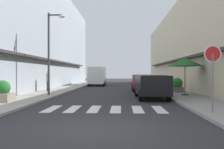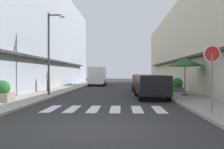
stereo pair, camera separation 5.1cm
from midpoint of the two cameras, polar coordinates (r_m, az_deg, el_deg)
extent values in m
plane|color=#2B2B2D|center=(24.28, 0.66, -3.44)|extent=(95.81, 95.81, 0.00)
cube|color=#9E998E|center=(24.92, -10.66, -3.21)|extent=(2.54, 60.97, 0.12)
cube|color=gray|center=(24.62, 12.11, -3.26)|extent=(2.54, 60.97, 0.12)
cube|color=#939EA8|center=(27.40, -17.90, 8.98)|extent=(5.00, 41.20, 11.45)
cube|color=#332D2D|center=(26.29, -12.25, 2.94)|extent=(0.50, 28.84, 0.16)
cube|color=beige|center=(26.74, 19.73, 6.18)|extent=(5.00, 41.20, 8.67)
cube|color=#332D2D|center=(25.94, 13.91, 2.98)|extent=(0.50, 28.84, 0.16)
cube|color=silver|center=(11.31, -13.80, -7.75)|extent=(0.45, 2.20, 0.01)
cube|color=silver|center=(11.08, -9.04, -7.91)|extent=(0.45, 2.20, 0.01)
cube|color=silver|center=(10.93, -4.10, -8.02)|extent=(0.45, 2.20, 0.01)
cube|color=silver|center=(10.87, 0.93, -8.07)|extent=(0.45, 2.20, 0.01)
cube|color=silver|center=(10.88, 5.99, -8.06)|extent=(0.45, 2.20, 0.01)
cube|color=silver|center=(10.98, 10.99, -7.98)|extent=(0.45, 2.20, 0.01)
cube|color=black|center=(15.50, 9.14, -2.30)|extent=(1.84, 4.43, 1.13)
cube|color=black|center=(15.27, 9.24, -1.19)|extent=(1.52, 2.49, 0.56)
cylinder|color=black|center=(16.89, 5.78, -4.00)|extent=(0.23, 0.64, 0.64)
cylinder|color=black|center=(17.09, 11.12, -3.96)|extent=(0.23, 0.64, 0.64)
cylinder|color=black|center=(14.01, 6.72, -4.89)|extent=(0.23, 0.64, 0.64)
cylinder|color=black|center=(14.25, 13.12, -4.81)|extent=(0.23, 0.64, 0.64)
cube|color=maroon|center=(21.91, 7.18, -1.53)|extent=(1.79, 4.04, 1.13)
cube|color=black|center=(21.70, 7.22, -0.75)|extent=(1.49, 2.27, 0.56)
cylinder|color=black|center=(23.22, 4.98, -2.83)|extent=(0.23, 0.64, 0.64)
cylinder|color=black|center=(23.32, 8.89, -2.81)|extent=(0.23, 0.64, 0.64)
cylinder|color=black|center=(20.57, 5.23, -3.23)|extent=(0.23, 0.64, 0.64)
cylinder|color=black|center=(20.69, 9.64, -3.21)|extent=(0.23, 0.64, 0.64)
cube|color=silver|center=(31.46, -3.34, -0.15)|extent=(2.05, 5.43, 2.03)
cube|color=black|center=(31.20, -3.39, 1.23)|extent=(1.69, 3.05, 0.56)
cylinder|color=black|center=(33.35, -4.62, -1.87)|extent=(0.23, 0.64, 0.64)
cylinder|color=black|center=(33.21, -1.54, -1.88)|extent=(0.23, 0.64, 0.64)
cylinder|color=black|center=(29.81, -5.34, -2.13)|extent=(0.23, 0.64, 0.64)
cylinder|color=black|center=(29.65, -1.90, -2.14)|extent=(0.23, 0.64, 0.64)
cylinder|color=slate|center=(9.88, 22.41, -1.89)|extent=(0.07, 0.07, 2.19)
cylinder|color=red|center=(9.90, 22.42, 4.44)|extent=(0.64, 0.03, 0.64)
torus|color=white|center=(9.90, 22.42, 4.44)|extent=(0.65, 0.05, 0.65)
cylinder|color=#38383D|center=(17.05, -14.47, 4.66)|extent=(0.14, 0.14, 5.53)
cylinder|color=#38383D|center=(17.32, -13.02, 13.36)|extent=(0.90, 0.10, 0.10)
ellipsoid|color=beige|center=(17.19, -11.53, 13.12)|extent=(0.44, 0.28, 0.20)
cylinder|color=#262626|center=(17.16, 16.71, -4.51)|extent=(0.48, 0.48, 0.06)
cylinder|color=#4C3823|center=(17.10, 16.71, -0.90)|extent=(0.06, 0.06, 2.22)
cone|color=#19511E|center=(17.12, 16.72, 2.82)|extent=(2.39, 2.39, 0.55)
cube|color=gray|center=(13.75, -24.07, -4.92)|extent=(0.94, 0.94, 0.45)
sphere|color=#236628|center=(13.71, -24.07, -2.86)|extent=(0.77, 0.77, 0.77)
cube|color=slate|center=(19.73, 15.02, -3.41)|extent=(0.84, 0.84, 0.39)
sphere|color=#236628|center=(19.70, 15.02, -1.97)|extent=(0.86, 0.86, 0.86)
cylinder|color=#282B33|center=(20.55, -14.55, -2.68)|extent=(0.26, 0.26, 0.80)
cylinder|color=tan|center=(20.52, -14.55, -0.69)|extent=(0.34, 0.34, 0.63)
sphere|color=tan|center=(20.52, -14.55, 0.50)|extent=(0.22, 0.22, 0.22)
camera|label=1|loc=(0.03, -89.92, 0.00)|focal=39.24mm
camera|label=2|loc=(0.03, 90.08, 0.00)|focal=39.24mm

